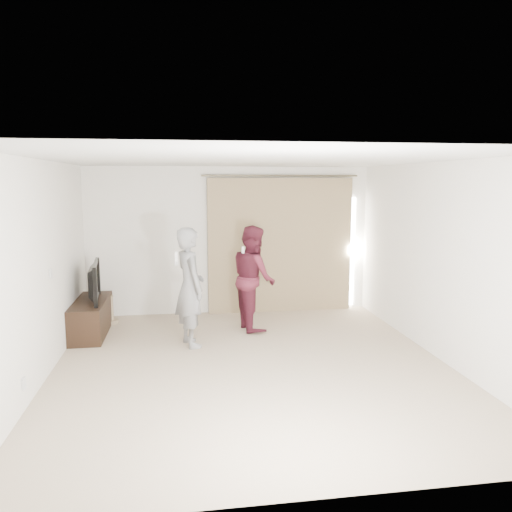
% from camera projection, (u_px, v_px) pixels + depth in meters
% --- Properties ---
extents(floor, '(5.50, 5.50, 0.00)m').
position_uv_depth(floor, '(252.00, 366.00, 6.38)').
color(floor, '#C2A991').
rests_on(floor, ground).
extents(wall_back, '(5.00, 0.04, 2.60)m').
position_uv_depth(wall_back, '(230.00, 240.00, 8.87)').
color(wall_back, white).
rests_on(wall_back, ground).
extents(wall_left, '(0.04, 5.50, 2.60)m').
position_uv_depth(wall_left, '(40.00, 272.00, 5.81)').
color(wall_left, white).
rests_on(wall_left, ground).
extents(ceiling, '(5.00, 5.50, 0.01)m').
position_uv_depth(ceiling, '(252.00, 160.00, 5.99)').
color(ceiling, silver).
rests_on(ceiling, wall_back).
extents(curtain, '(2.80, 0.11, 2.46)m').
position_uv_depth(curtain, '(281.00, 245.00, 8.95)').
color(curtain, tan).
rests_on(curtain, ground).
extents(tv_console, '(0.48, 1.37, 0.53)m').
position_uv_depth(tv_console, '(91.00, 317.00, 7.70)').
color(tv_console, black).
rests_on(tv_console, ground).
extents(tv, '(0.24, 1.04, 0.59)m').
position_uv_depth(tv, '(89.00, 282.00, 7.61)').
color(tv, black).
rests_on(tv, tv_console).
extents(scratching_post, '(0.35, 0.35, 0.47)m').
position_uv_depth(scratching_post, '(108.00, 312.00, 8.29)').
color(scratching_post, tan).
rests_on(scratching_post, ground).
extents(person_man, '(0.58, 0.72, 1.71)m').
position_uv_depth(person_man, '(190.00, 287.00, 7.09)').
color(person_man, slate).
rests_on(person_man, ground).
extents(person_woman, '(0.76, 0.90, 1.66)m').
position_uv_depth(person_woman, '(254.00, 277.00, 7.92)').
color(person_woman, '#531A28').
rests_on(person_woman, ground).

